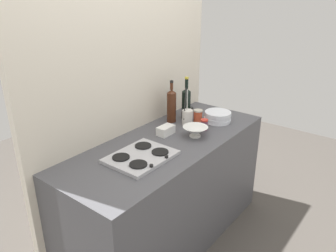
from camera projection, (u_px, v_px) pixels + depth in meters
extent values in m
plane|color=#47423D|center=(168.00, 236.00, 2.83)|extent=(6.00, 6.00, 0.00)
cube|color=#4C4C51|center=(168.00, 192.00, 2.66)|extent=(1.80, 0.70, 0.90)
cube|color=beige|center=(129.00, 85.00, 2.56)|extent=(1.90, 0.06, 2.54)
cube|color=#B2B2B7|center=(141.00, 157.00, 2.23)|extent=(0.44, 0.34, 0.02)
cylinder|color=black|center=(138.00, 164.00, 2.10)|extent=(0.12, 0.12, 0.01)
cylinder|color=black|center=(160.00, 152.00, 2.26)|extent=(0.12, 0.12, 0.01)
cylinder|color=black|center=(121.00, 157.00, 2.18)|extent=(0.12, 0.12, 0.01)
cylinder|color=black|center=(143.00, 146.00, 2.34)|extent=(0.12, 0.12, 0.01)
cylinder|color=black|center=(151.00, 166.00, 2.07)|extent=(0.02, 0.02, 0.02)
cylinder|color=black|center=(166.00, 157.00, 2.18)|extent=(0.02, 0.02, 0.02)
cylinder|color=white|center=(217.00, 121.00, 2.84)|extent=(0.22, 0.22, 0.01)
cylinder|color=white|center=(218.00, 119.00, 2.84)|extent=(0.22, 0.22, 0.01)
cylinder|color=white|center=(217.00, 117.00, 2.83)|extent=(0.22, 0.22, 0.01)
cylinder|color=white|center=(218.00, 116.00, 2.83)|extent=(0.22, 0.22, 0.01)
cylinder|color=white|center=(218.00, 114.00, 2.82)|extent=(0.22, 0.22, 0.01)
cylinder|color=white|center=(218.00, 113.00, 2.81)|extent=(0.22, 0.22, 0.01)
cylinder|color=black|center=(186.00, 105.00, 2.87)|extent=(0.08, 0.08, 0.24)
cone|color=black|center=(186.00, 90.00, 2.82)|extent=(0.08, 0.08, 0.03)
cylinder|color=black|center=(187.00, 84.00, 2.80)|extent=(0.03, 0.03, 0.08)
cylinder|color=gold|center=(187.00, 78.00, 2.78)|extent=(0.03, 0.03, 0.02)
cylinder|color=#472314|center=(171.00, 107.00, 2.80)|extent=(0.08, 0.08, 0.25)
cone|color=#472314|center=(172.00, 91.00, 2.74)|extent=(0.08, 0.08, 0.03)
cylinder|color=#472314|center=(172.00, 86.00, 2.73)|extent=(0.03, 0.03, 0.06)
cylinder|color=black|center=(172.00, 82.00, 2.71)|extent=(0.03, 0.03, 0.02)
cylinder|color=white|center=(195.00, 136.00, 2.56)|extent=(0.09, 0.09, 0.01)
cone|color=white|center=(195.00, 131.00, 2.54)|extent=(0.20, 0.20, 0.07)
cube|color=white|center=(166.00, 130.00, 2.59)|extent=(0.14, 0.08, 0.07)
cylinder|color=silver|center=(187.00, 117.00, 2.77)|extent=(0.09, 0.09, 0.13)
cylinder|color=#B7B7B2|center=(187.00, 104.00, 2.74)|extent=(0.01, 0.01, 0.24)
cylinder|color=#262626|center=(185.00, 104.00, 2.71)|extent=(0.05, 0.03, 0.26)
cylinder|color=#C64C2D|center=(189.00, 112.00, 2.98)|extent=(0.06, 0.06, 0.06)
cylinder|color=black|center=(189.00, 108.00, 2.96)|extent=(0.06, 0.06, 0.01)
cylinder|color=#66384C|center=(204.00, 125.00, 2.67)|extent=(0.06, 0.06, 0.08)
cylinder|color=red|center=(204.00, 120.00, 2.65)|extent=(0.06, 0.06, 0.01)
cylinder|color=#C64C2D|center=(198.00, 117.00, 2.82)|extent=(0.07, 0.07, 0.10)
cylinder|color=beige|center=(198.00, 111.00, 2.80)|extent=(0.08, 0.08, 0.01)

